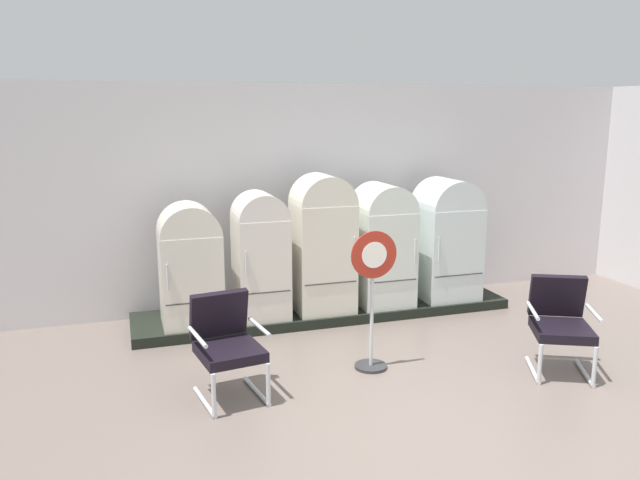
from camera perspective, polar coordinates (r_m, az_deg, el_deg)
The scene contains 11 objects.
ground at distance 5.28m, azimuth 11.26°, elevation -17.09°, with size 12.00×10.00×0.05m, color #6C5F57.
back_wall at distance 8.08m, azimuth -0.96°, elevation 4.15°, with size 11.76×0.12×2.81m.
display_plinth at distance 7.80m, azimuth 0.44°, elevation -6.42°, with size 4.62×0.95×0.12m, color black.
refrigerator_0 at distance 7.13m, azimuth -11.73°, elevation -1.94°, with size 0.67×0.64×1.37m.
refrigerator_1 at distance 7.24m, azimuth -5.43°, elevation -1.05°, with size 0.59×0.63×1.46m.
refrigerator_2 at distance 7.41m, azimuth 0.25°, elevation 0.04°, with size 0.68×0.63×1.64m.
refrigerator_3 at distance 7.74m, azimuth 5.71°, elevation -0.09°, with size 0.65×0.72×1.50m.
refrigerator_4 at distance 8.13m, azimuth 11.43°, elevation 0.39°, with size 0.72×0.72×1.53m.
armchair_left at distance 5.64m, azimuth -8.51°, elevation -9.06°, with size 0.66×0.74×0.91m.
armchair_right at distance 6.51m, azimuth 21.00°, elevation -6.83°, with size 0.77×0.82×0.91m.
sign_stand at distance 6.09m, azimuth 4.80°, elevation -5.71°, with size 0.46×0.32×1.38m.
Camera 1 is at (-2.32, -4.00, 2.52)m, focal length 35.19 mm.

